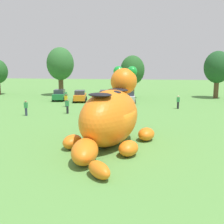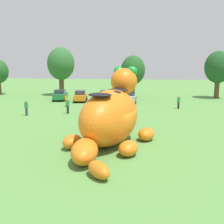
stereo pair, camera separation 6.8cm
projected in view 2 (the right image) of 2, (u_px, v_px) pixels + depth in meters
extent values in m
plane|color=#568E42|center=(118.00, 147.00, 19.47)|extent=(160.00, 160.00, 0.00)
ellipsoid|color=orange|center=(110.00, 117.00, 19.81)|extent=(5.07, 7.68, 3.97)
ellipsoid|color=orange|center=(124.00, 81.00, 22.13)|extent=(2.57, 2.73, 2.09)
sphere|color=green|center=(119.00, 71.00, 22.49)|extent=(0.84, 0.84, 0.84)
sphere|color=green|center=(132.00, 71.00, 22.07)|extent=(0.84, 0.84, 0.84)
ellipsoid|color=black|center=(118.00, 90.00, 20.94)|extent=(1.84, 1.60, 0.26)
ellipsoid|color=black|center=(110.00, 92.00, 19.49)|extent=(1.84, 1.60, 0.26)
ellipsoid|color=black|center=(100.00, 95.00, 17.88)|extent=(1.84, 1.60, 0.26)
ellipsoid|color=orange|center=(94.00, 129.00, 22.65)|extent=(1.57, 1.93, 0.97)
ellipsoid|color=orange|center=(146.00, 134.00, 21.06)|extent=(1.57, 1.93, 0.97)
ellipsoid|color=orange|center=(72.00, 142.00, 19.03)|extent=(1.57, 1.93, 0.97)
ellipsoid|color=orange|center=(128.00, 148.00, 17.57)|extent=(1.57, 1.93, 0.97)
ellipsoid|color=orange|center=(85.00, 151.00, 16.33)|extent=(1.94, 3.33, 1.39)
ellipsoid|color=orange|center=(99.00, 170.00, 14.20)|extent=(1.79, 1.95, 0.85)
cube|color=#1E7238|center=(60.00, 96.00, 43.40)|extent=(2.29, 4.31, 0.80)
cube|color=#2D333D|center=(60.00, 91.00, 43.13)|extent=(1.77, 2.17, 0.60)
cylinder|color=black|center=(56.00, 97.00, 44.71)|extent=(0.33, 0.67, 0.64)
cylinder|color=black|center=(67.00, 97.00, 44.73)|extent=(0.33, 0.67, 0.64)
cylinder|color=black|center=(53.00, 99.00, 42.21)|extent=(0.33, 0.67, 0.64)
cylinder|color=black|center=(65.00, 99.00, 42.23)|extent=(0.33, 0.67, 0.64)
cube|color=orange|center=(81.00, 97.00, 42.13)|extent=(2.39, 4.33, 0.80)
cube|color=#2D333D|center=(80.00, 92.00, 41.86)|extent=(1.82, 2.20, 0.60)
cylinder|color=black|center=(76.00, 98.00, 43.42)|extent=(0.35, 0.67, 0.64)
cylinder|color=black|center=(87.00, 98.00, 43.48)|extent=(0.35, 0.67, 0.64)
cylinder|color=black|center=(74.00, 101.00, 40.92)|extent=(0.35, 0.67, 0.64)
cylinder|color=black|center=(86.00, 100.00, 40.98)|extent=(0.35, 0.67, 0.64)
cube|color=white|center=(105.00, 97.00, 42.31)|extent=(2.43, 4.34, 0.80)
cube|color=#2D333D|center=(105.00, 92.00, 42.04)|extent=(1.84, 2.21, 0.60)
cylinder|color=black|center=(100.00, 98.00, 43.59)|extent=(0.35, 0.67, 0.64)
cylinder|color=black|center=(111.00, 98.00, 43.67)|extent=(0.35, 0.67, 0.64)
cylinder|color=black|center=(100.00, 100.00, 41.10)|extent=(0.35, 0.67, 0.64)
cylinder|color=black|center=(111.00, 100.00, 41.18)|extent=(0.35, 0.67, 0.64)
cube|color=#B7BABF|center=(129.00, 98.00, 40.89)|extent=(2.06, 4.24, 0.80)
cube|color=#2D333D|center=(129.00, 93.00, 40.62)|extent=(1.67, 2.10, 0.60)
cylinder|color=black|center=(124.00, 99.00, 42.25)|extent=(0.30, 0.66, 0.64)
cylinder|color=black|center=(135.00, 99.00, 42.17)|extent=(0.30, 0.66, 0.64)
cylinder|color=black|center=(123.00, 102.00, 39.76)|extent=(0.30, 0.66, 0.64)
cylinder|color=black|center=(135.00, 102.00, 39.67)|extent=(0.30, 0.66, 0.64)
cylinder|color=brown|center=(62.00, 87.00, 50.13)|extent=(0.86, 0.86, 3.02)
ellipsoid|color=#2D662D|center=(61.00, 64.00, 49.39)|extent=(4.83, 4.83, 5.79)
cylinder|color=brown|center=(133.00, 91.00, 45.94)|extent=(0.71, 0.71, 2.48)
ellipsoid|color=#235623|center=(133.00, 70.00, 45.33)|extent=(3.96, 3.96, 4.76)
cylinder|color=brown|center=(217.00, 90.00, 46.00)|extent=(0.78, 0.78, 2.74)
ellipsoid|color=#1E4C23|center=(218.00, 67.00, 45.34)|extent=(4.38, 4.38, 5.25)
cylinder|color=black|center=(178.00, 105.00, 35.54)|extent=(0.26, 0.26, 0.88)
cube|color=#338C4C|center=(179.00, 100.00, 35.41)|extent=(0.38, 0.22, 0.60)
sphere|color=beige|center=(179.00, 96.00, 35.34)|extent=(0.22, 0.22, 0.22)
cylinder|color=#2D334C|center=(67.00, 104.00, 37.11)|extent=(0.26, 0.26, 0.88)
cube|color=gold|center=(66.00, 98.00, 36.98)|extent=(0.38, 0.22, 0.60)
sphere|color=brown|center=(66.00, 95.00, 36.90)|extent=(0.22, 0.22, 0.22)
cylinder|color=#2D334C|center=(27.00, 112.00, 30.95)|extent=(0.26, 0.26, 0.88)
cube|color=#338C4C|center=(26.00, 105.00, 30.82)|extent=(0.38, 0.22, 0.60)
sphere|color=#9E7051|center=(26.00, 101.00, 30.75)|extent=(0.22, 0.22, 0.22)
cylinder|color=black|center=(68.00, 110.00, 32.17)|extent=(0.26, 0.26, 0.88)
cube|color=#338C4C|center=(68.00, 104.00, 32.04)|extent=(0.38, 0.22, 0.60)
sphere|color=#9E7051|center=(68.00, 100.00, 31.96)|extent=(0.22, 0.22, 0.22)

